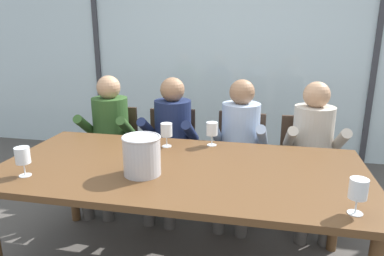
{
  "coord_description": "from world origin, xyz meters",
  "views": [
    {
      "loc": [
        0.49,
        -1.98,
        1.58
      ],
      "look_at": [
        0.0,
        0.35,
        0.9
      ],
      "focal_mm": 32.9,
      "sensor_mm": 36.0,
      "label": 1
    }
  ],
  "objects_px": {
    "chair_right_of_center": "(306,160)",
    "ice_bucket_primary": "(142,155)",
    "wine_glass_by_right_taster": "(212,130)",
    "chair_near_curtain": "(114,147)",
    "dining_table": "(181,176)",
    "person_olive_shirt": "(108,133)",
    "chair_center": "(239,155)",
    "person_beige_jumper": "(313,147)",
    "wine_glass_center_pour": "(166,131)",
    "person_navy_polo": "(170,137)",
    "person_pale_blue_shirt": "(239,142)",
    "wine_glass_near_bucket": "(23,157)",
    "chair_left_of_center": "(171,150)",
    "wine_glass_by_left_taster": "(358,190)"
  },
  "relations": [
    {
      "from": "chair_near_curtain",
      "to": "person_pale_blue_shirt",
      "type": "distance_m",
      "value": 1.21
    },
    {
      "from": "chair_right_of_center",
      "to": "ice_bucket_primary",
      "type": "distance_m",
      "value": 1.58
    },
    {
      "from": "wine_glass_by_right_taster",
      "to": "person_pale_blue_shirt",
      "type": "bearing_deg",
      "value": 65.55
    },
    {
      "from": "chair_center",
      "to": "chair_left_of_center",
      "type": "bearing_deg",
      "value": -173.67
    },
    {
      "from": "wine_glass_near_bucket",
      "to": "chair_center",
      "type": "bearing_deg",
      "value": 48.69
    },
    {
      "from": "dining_table",
      "to": "ice_bucket_primary",
      "type": "relative_size",
      "value": 9.78
    },
    {
      "from": "person_navy_polo",
      "to": "wine_glass_center_pour",
      "type": "bearing_deg",
      "value": -74.92
    },
    {
      "from": "person_navy_polo",
      "to": "person_beige_jumper",
      "type": "xyz_separation_m",
      "value": [
        1.18,
        -0.0,
        0.0
      ]
    },
    {
      "from": "person_navy_polo",
      "to": "wine_glass_near_bucket",
      "type": "height_order",
      "value": "person_navy_polo"
    },
    {
      "from": "chair_near_curtain",
      "to": "wine_glass_by_right_taster",
      "type": "xyz_separation_m",
      "value": [
        1.02,
        -0.51,
        0.37
      ]
    },
    {
      "from": "chair_center",
      "to": "wine_glass_by_right_taster",
      "type": "height_order",
      "value": "wine_glass_by_right_taster"
    },
    {
      "from": "wine_glass_center_pour",
      "to": "chair_left_of_center",
      "type": "bearing_deg",
      "value": 102.6
    },
    {
      "from": "person_navy_polo",
      "to": "wine_glass_near_bucket",
      "type": "xyz_separation_m",
      "value": [
        -0.56,
        -1.15,
        0.2
      ]
    },
    {
      "from": "chair_left_of_center",
      "to": "chair_center",
      "type": "xyz_separation_m",
      "value": [
        0.62,
        -0.0,
        0.0
      ]
    },
    {
      "from": "chair_left_of_center",
      "to": "person_navy_polo",
      "type": "bearing_deg",
      "value": -81.47
    },
    {
      "from": "dining_table",
      "to": "chair_left_of_center",
      "type": "height_order",
      "value": "chair_left_of_center"
    },
    {
      "from": "dining_table",
      "to": "person_pale_blue_shirt",
      "type": "relative_size",
      "value": 1.92
    },
    {
      "from": "person_navy_polo",
      "to": "wine_glass_center_pour",
      "type": "relative_size",
      "value": 6.78
    },
    {
      "from": "person_olive_shirt",
      "to": "wine_glass_center_pour",
      "type": "bearing_deg",
      "value": -37.64
    },
    {
      "from": "chair_near_curtain",
      "to": "wine_glass_by_right_taster",
      "type": "relative_size",
      "value": 4.95
    },
    {
      "from": "chair_center",
      "to": "wine_glass_near_bucket",
      "type": "height_order",
      "value": "wine_glass_near_bucket"
    },
    {
      "from": "dining_table",
      "to": "chair_center",
      "type": "xyz_separation_m",
      "value": [
        0.29,
        0.97,
        -0.19
      ]
    },
    {
      "from": "wine_glass_by_left_taster",
      "to": "wine_glass_center_pour",
      "type": "height_order",
      "value": "same"
    },
    {
      "from": "dining_table",
      "to": "person_navy_polo",
      "type": "bearing_deg",
      "value": 109.44
    },
    {
      "from": "person_beige_jumper",
      "to": "wine_glass_center_pour",
      "type": "height_order",
      "value": "person_beige_jumper"
    },
    {
      "from": "person_beige_jumper",
      "to": "wine_glass_by_right_taster",
      "type": "distance_m",
      "value": 0.88
    },
    {
      "from": "person_olive_shirt",
      "to": "ice_bucket_primary",
      "type": "height_order",
      "value": "person_olive_shirt"
    },
    {
      "from": "person_olive_shirt",
      "to": "person_beige_jumper",
      "type": "relative_size",
      "value": 1.0
    },
    {
      "from": "chair_center",
      "to": "chair_near_curtain",
      "type": "bearing_deg",
      "value": -172.56
    },
    {
      "from": "chair_left_of_center",
      "to": "chair_center",
      "type": "relative_size",
      "value": 1.0
    },
    {
      "from": "wine_glass_by_right_taster",
      "to": "chair_near_curtain",
      "type": "bearing_deg",
      "value": 153.34
    },
    {
      "from": "chair_left_of_center",
      "to": "person_beige_jumper",
      "type": "height_order",
      "value": "person_beige_jumper"
    },
    {
      "from": "chair_center",
      "to": "person_beige_jumper",
      "type": "distance_m",
      "value": 0.64
    },
    {
      "from": "person_pale_blue_shirt",
      "to": "person_beige_jumper",
      "type": "relative_size",
      "value": 1.0
    },
    {
      "from": "chair_near_curtain",
      "to": "person_beige_jumper",
      "type": "xyz_separation_m",
      "value": [
        1.78,
        -0.13,
        0.17
      ]
    },
    {
      "from": "wine_glass_near_bucket",
      "to": "wine_glass_center_pour",
      "type": "xyz_separation_m",
      "value": [
        0.67,
        0.68,
        0.0
      ]
    },
    {
      "from": "chair_right_of_center",
      "to": "wine_glass_by_left_taster",
      "type": "relative_size",
      "value": 4.95
    },
    {
      "from": "dining_table",
      "to": "wine_glass_near_bucket",
      "type": "height_order",
      "value": "wine_glass_near_bucket"
    },
    {
      "from": "chair_near_curtain",
      "to": "chair_center",
      "type": "distance_m",
      "value": 1.18
    },
    {
      "from": "person_pale_blue_shirt",
      "to": "wine_glass_near_bucket",
      "type": "bearing_deg",
      "value": -130.65
    },
    {
      "from": "chair_near_curtain",
      "to": "wine_glass_by_left_taster",
      "type": "relative_size",
      "value": 4.95
    },
    {
      "from": "dining_table",
      "to": "person_pale_blue_shirt",
      "type": "distance_m",
      "value": 0.87
    },
    {
      "from": "dining_table",
      "to": "person_olive_shirt",
      "type": "distance_m",
      "value": 1.19
    },
    {
      "from": "ice_bucket_primary",
      "to": "person_navy_polo",
      "type": "bearing_deg",
      "value": 95.71
    },
    {
      "from": "chair_left_of_center",
      "to": "dining_table",
      "type": "bearing_deg",
      "value": -76.57
    },
    {
      "from": "chair_center",
      "to": "ice_bucket_primary",
      "type": "relative_size",
      "value": 3.71
    },
    {
      "from": "person_navy_polo",
      "to": "wine_glass_center_pour",
      "type": "distance_m",
      "value": 0.52
    },
    {
      "from": "person_beige_jumper",
      "to": "wine_glass_center_pour",
      "type": "xyz_separation_m",
      "value": [
        -1.08,
        -0.47,
        0.2
      ]
    },
    {
      "from": "person_beige_jumper",
      "to": "wine_glass_center_pour",
      "type": "bearing_deg",
      "value": -158.95
    },
    {
      "from": "chair_center",
      "to": "wine_glass_near_bucket",
      "type": "distance_m",
      "value": 1.77
    }
  ]
}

